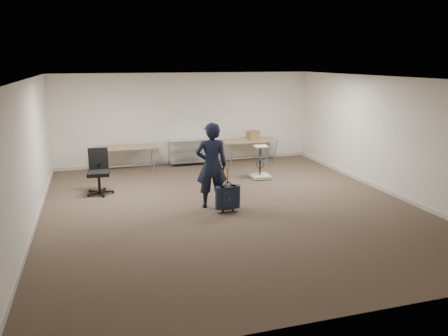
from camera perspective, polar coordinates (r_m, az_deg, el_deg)
name	(u,v)px	position (r m, az deg, el deg)	size (l,w,h in m)	color
ground	(230,207)	(9.73, 0.72, -5.08)	(9.00, 9.00, 0.00)	#403127
room_shell	(213,188)	(10.97, -1.44, -2.59)	(8.00, 9.00, 9.00)	silver
folding_table_left	(127,148)	(12.99, -12.61, 2.53)	(1.80, 0.75, 0.73)	tan
folding_table_right	(250,141)	(13.78, 3.36, 3.48)	(1.80, 0.75, 0.73)	tan
wire_shelf	(189,151)	(13.54, -4.61, 2.25)	(1.22, 0.47, 0.80)	silver
person	(212,165)	(9.46, -1.64, 0.33)	(0.69, 0.45, 1.89)	black
suitcase	(228,197)	(9.30, 0.50, -3.85)	(0.36, 0.21, 0.97)	black
office_chair	(99,180)	(11.00, -15.99, -1.56)	(0.67, 0.67, 1.10)	black
equipment_cart	(261,170)	(12.00, 4.79, -0.25)	(0.52, 0.52, 0.92)	beige
cardboard_box	(253,135)	(13.83, 3.80, 4.31)	(0.36, 0.27, 0.27)	#9A7247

